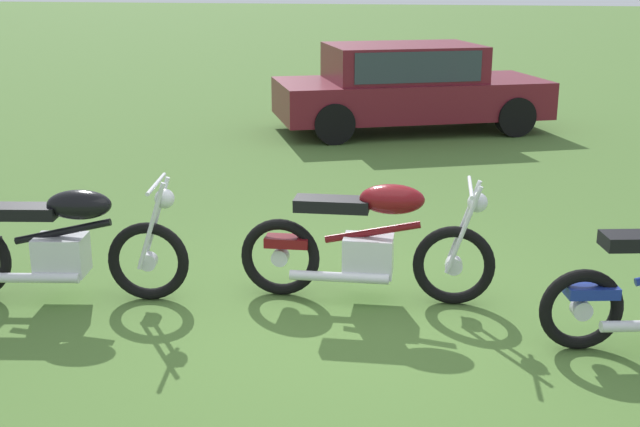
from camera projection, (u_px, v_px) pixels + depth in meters
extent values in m
plane|color=#476B2D|center=(352.00, 316.00, 6.46)|extent=(120.00, 120.00, 0.00)
torus|color=black|center=(148.00, 261.00, 6.70)|extent=(0.67, 0.20, 0.66)
cylinder|color=silver|center=(148.00, 261.00, 6.70)|extent=(0.15, 0.12, 0.14)
cylinder|color=silver|center=(156.00, 220.00, 6.70)|extent=(0.27, 0.08, 0.72)
cylinder|color=silver|center=(151.00, 227.00, 6.52)|extent=(0.27, 0.08, 0.72)
cube|color=silver|center=(62.00, 255.00, 6.70)|extent=(0.44, 0.36, 0.32)
cylinder|color=black|center=(63.00, 232.00, 6.65)|extent=(0.79, 0.19, 0.23)
ellipsoid|color=black|center=(79.00, 205.00, 6.58)|extent=(0.56, 0.34, 0.24)
cube|color=black|center=(20.00, 212.00, 6.61)|extent=(0.63, 0.33, 0.10)
cylinder|color=silver|center=(156.00, 184.00, 6.52)|extent=(0.14, 0.64, 0.03)
sphere|color=silver|center=(165.00, 199.00, 6.55)|extent=(0.18, 0.18, 0.16)
cylinder|color=silver|center=(29.00, 278.00, 6.59)|extent=(0.80, 0.21, 0.08)
torus|color=black|center=(454.00, 265.00, 6.62)|extent=(0.66, 0.12, 0.66)
torus|color=black|center=(280.00, 257.00, 6.80)|extent=(0.66, 0.12, 0.66)
cylinder|color=silver|center=(454.00, 265.00, 6.62)|extent=(0.14, 0.11, 0.14)
cylinder|color=silver|center=(280.00, 257.00, 6.80)|extent=(0.14, 0.11, 0.14)
cylinder|color=silver|center=(463.00, 224.00, 6.60)|extent=(0.27, 0.05, 0.73)
cylinder|color=silver|center=(464.00, 230.00, 6.43)|extent=(0.27, 0.05, 0.73)
cube|color=silver|center=(368.00, 255.00, 6.69)|extent=(0.41, 0.32, 0.32)
cylinder|color=maroon|center=(372.00, 232.00, 6.63)|extent=(0.78, 0.09, 0.22)
ellipsoid|color=maroon|center=(392.00, 199.00, 6.53)|extent=(0.53, 0.28, 0.24)
cube|color=black|center=(332.00, 204.00, 6.61)|extent=(0.61, 0.27, 0.10)
cube|color=maroon|center=(287.00, 241.00, 6.76)|extent=(0.37, 0.20, 0.08)
cylinder|color=silver|center=(471.00, 187.00, 6.42)|extent=(0.06, 0.64, 0.03)
sphere|color=silver|center=(478.00, 202.00, 6.44)|extent=(0.17, 0.17, 0.16)
cylinder|color=silver|center=(339.00, 277.00, 6.61)|extent=(0.80, 0.11, 0.08)
torus|color=black|center=(581.00, 309.00, 5.83)|extent=(0.61, 0.22, 0.60)
cylinder|color=silver|center=(581.00, 309.00, 5.83)|extent=(0.16, 0.13, 0.14)
cube|color=navy|center=(591.00, 291.00, 5.79)|extent=(0.39, 0.25, 0.08)
cube|color=maroon|center=(410.00, 98.00, 13.77)|extent=(4.78, 3.37, 0.60)
cube|color=maroon|center=(403.00, 63.00, 13.58)|extent=(2.87, 2.44, 0.60)
cube|color=#2D3842|center=(403.00, 62.00, 13.57)|extent=(2.55, 2.34, 0.48)
cylinder|color=black|center=(475.00, 101.00, 14.94)|extent=(0.68, 0.45, 0.64)
cylinder|color=black|center=(515.00, 117.00, 13.34)|extent=(0.68, 0.45, 0.64)
cylinder|color=black|center=(312.00, 106.00, 14.34)|extent=(0.68, 0.45, 0.64)
cylinder|color=black|center=(334.00, 124.00, 12.74)|extent=(0.68, 0.45, 0.64)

